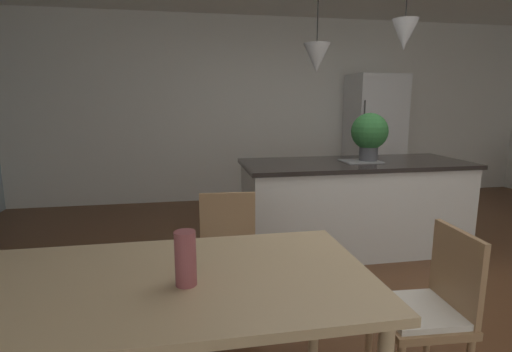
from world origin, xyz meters
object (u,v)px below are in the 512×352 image
object	(u,v)px
chair_far_right	(229,255)
chair_kitchen_end	(428,308)
dining_table	(149,294)
kitchen_island	(353,205)
vase_on_dining_table	(186,258)
refrigerator	(374,138)
potted_plant_on_island	(369,133)

from	to	relation	value
chair_far_right	chair_kitchen_end	distance (m)	1.23
dining_table	kitchen_island	xyz separation A→B (m)	(1.82, 1.94, -0.21)
dining_table	vase_on_dining_table	distance (m)	0.25
chair_kitchen_end	kitchen_island	world-z (taller)	kitchen_island
dining_table	refrigerator	xyz separation A→B (m)	(2.99, 3.89, 0.26)
kitchen_island	refrigerator	world-z (taller)	refrigerator
dining_table	vase_on_dining_table	size ratio (longest dim) A/B	8.42
dining_table	chair_kitchen_end	size ratio (longest dim) A/B	2.21
chair_far_right	potted_plant_on_island	distance (m)	1.99
dining_table	refrigerator	distance (m)	4.91
refrigerator	vase_on_dining_table	bearing A→B (deg)	-125.61
chair_far_right	refrigerator	world-z (taller)	refrigerator
chair_kitchen_end	kitchen_island	bearing A→B (deg)	76.03
chair_far_right	potted_plant_on_island	world-z (taller)	potted_plant_on_island
chair_far_right	vase_on_dining_table	distance (m)	1.04
chair_far_right	dining_table	bearing A→B (deg)	-117.22
dining_table	chair_kitchen_end	world-z (taller)	chair_kitchen_end
potted_plant_on_island	chair_far_right	bearing A→B (deg)	-144.00
chair_kitchen_end	potted_plant_on_island	xyz separation A→B (m)	(0.61, 1.95, 0.70)
dining_table	vase_on_dining_table	xyz separation A→B (m)	(0.16, -0.08, 0.18)
vase_on_dining_table	refrigerator	bearing A→B (deg)	54.39
chair_kitchen_end	refrigerator	size ratio (longest dim) A/B	0.46
chair_far_right	kitchen_island	xyz separation A→B (m)	(1.38, 1.10, -0.01)
kitchen_island	potted_plant_on_island	xyz separation A→B (m)	(0.13, -0.00, 0.71)
potted_plant_on_island	kitchen_island	bearing A→B (deg)	180.00
kitchen_island	potted_plant_on_island	world-z (taller)	potted_plant_on_island
dining_table	kitchen_island	bearing A→B (deg)	46.96
refrigerator	potted_plant_on_island	distance (m)	2.22
chair_far_right	chair_kitchen_end	size ratio (longest dim) A/B	1.00
dining_table	refrigerator	world-z (taller)	refrigerator
kitchen_island	refrigerator	distance (m)	2.32
kitchen_island	chair_kitchen_end	bearing A→B (deg)	-103.97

